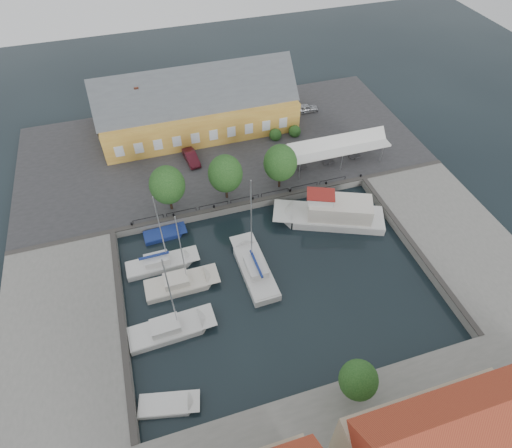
{
  "coord_description": "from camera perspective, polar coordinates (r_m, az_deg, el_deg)",
  "views": [
    {
      "loc": [
        -10.27,
        -27.12,
        37.76
      ],
      "look_at": [
        0.0,
        6.0,
        1.5
      ],
      "focal_mm": 30.0,
      "sensor_mm": 36.0,
      "label": 1
    }
  ],
  "objects": [
    {
      "name": "car_red",
      "position": [
        60.03,
        -8.63,
        8.77
      ],
      "size": [
        1.96,
        4.36,
        1.39
      ],
      "primitive_type": "imported",
      "rotation": [
        0.0,
        0.0,
        0.12
      ],
      "color": "#4F121C",
      "rests_on": "north_quay"
    },
    {
      "name": "east_quay",
      "position": [
        55.32,
        25.01,
        -1.56
      ],
      "size": [
        12.0,
        24.0,
        1.0
      ],
      "primitive_type": "cube",
      "color": "slate",
      "rests_on": "ground"
    },
    {
      "name": "center_sailboat",
      "position": [
        47.18,
        -0.18,
        -6.15
      ],
      "size": [
        3.13,
        9.7,
        13.07
      ],
      "color": "silver",
      "rests_on": "ground"
    },
    {
      "name": "west_quay",
      "position": [
        46.44,
        -24.4,
        -13.6
      ],
      "size": [
        12.0,
        24.0,
        1.0
      ],
      "primitive_type": "cube",
      "color": "slate",
      "rests_on": "ground"
    },
    {
      "name": "car_silver",
      "position": [
        70.31,
        6.69,
        15.08
      ],
      "size": [
        3.99,
        1.7,
        1.35
      ],
      "primitive_type": "imported",
      "rotation": [
        0.0,
        0.0,
        1.54
      ],
      "color": "#AAABB1",
      "rests_on": "north_quay"
    },
    {
      "name": "warehouse",
      "position": [
        65.17,
        -8.31,
        15.03
      ],
      "size": [
        28.56,
        14.0,
        9.55
      ],
      "color": "gold",
      "rests_on": "north_quay"
    },
    {
      "name": "west_boat_a",
      "position": [
        48.95,
        -12.56,
        -5.26
      ],
      "size": [
        8.22,
        2.49,
        10.85
      ],
      "color": "silver",
      "rests_on": "ground"
    },
    {
      "name": "north_quay",
      "position": [
        63.29,
        -4.63,
        10.05
      ],
      "size": [
        56.0,
        26.0,
        1.0
      ],
      "primitive_type": "cube",
      "color": "#2D2D30",
      "rests_on": "ground"
    },
    {
      "name": "launch_nw",
      "position": [
        52.08,
        -12.11,
        -1.4
      ],
      "size": [
        5.18,
        2.25,
        0.88
      ],
      "color": "navy",
      "rests_on": "ground"
    },
    {
      "name": "quay_trees",
      "position": [
        51.77,
        -4.11,
        6.71
      ],
      "size": [
        18.2,
        4.2,
        6.3
      ],
      "color": "black",
      "rests_on": "north_quay"
    },
    {
      "name": "west_boat_c",
      "position": [
        44.02,
        -11.38,
        -13.67
      ],
      "size": [
        8.73,
        3.12,
        11.57
      ],
      "color": "silver",
      "rests_on": "ground"
    },
    {
      "name": "tent_canopy",
      "position": [
        59.01,
        10.77,
        10.13
      ],
      "size": [
        14.0,
        4.0,
        2.83
      ],
      "color": "silver",
      "rests_on": "north_quay"
    },
    {
      "name": "launch_sw",
      "position": [
        40.98,
        -11.62,
        -22.6
      ],
      "size": [
        5.59,
        3.09,
        0.98
      ],
      "color": "silver",
      "rests_on": "ground"
    },
    {
      "name": "ground",
      "position": [
        47.61,
        2.15,
        -6.24
      ],
      "size": [
        140.0,
        140.0,
        0.0
      ],
      "primitive_type": "plane",
      "color": "black",
      "rests_on": "ground"
    },
    {
      "name": "trawler",
      "position": [
        52.81,
        10.24,
        1.27
      ],
      "size": [
        13.87,
        8.86,
        5.0
      ],
      "color": "silver",
      "rests_on": "ground"
    },
    {
      "name": "quay_edge_fittings",
      "position": [
        49.68,
        0.45,
        -1.34
      ],
      "size": [
        56.0,
        24.72,
        0.4
      ],
      "color": "#383533",
      "rests_on": "north_quay"
    },
    {
      "name": "west_boat_b",
      "position": [
        46.86,
        -10.07,
        -7.94
      ],
      "size": [
        8.04,
        2.83,
        10.94
      ],
      "color": "silver",
      "rests_on": "ground"
    }
  ]
}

